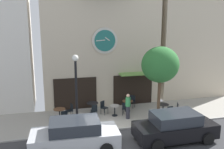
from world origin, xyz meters
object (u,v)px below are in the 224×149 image
cafe_chair_facing_wall (70,109)px  cafe_chair_near_lamp (94,110)px  street_lamp (76,93)px  street_tree (160,65)px  cafe_table_near_curb (60,112)px  parked_car_silver (75,135)px  pedestrian_green (128,106)px  cafe_chair_near_tree (132,101)px  cafe_table_center_right (115,109)px  cafe_chair_curbside (125,108)px  cafe_table_leftmost (128,103)px  cafe_table_center (93,105)px  cafe_table_center_left (163,107)px  cafe_chair_under_awning (176,108)px  cafe_chair_outer (169,111)px  cafe_chair_by_entrance (103,106)px  parked_car_black (175,127)px  cafe_chair_facing_street (64,116)px

cafe_chair_facing_wall → cafe_chair_near_lamp: bearing=-17.9°
street_lamp → street_tree: street_tree is taller
cafe_table_near_curb → parked_car_silver: parked_car_silver is taller
street_lamp → cafe_chair_near_lamp: bearing=51.1°
pedestrian_green → street_tree: bearing=-14.0°
cafe_chair_near_tree → cafe_chair_facing_wall: 4.66m
pedestrian_green → cafe_table_center_right: bearing=135.6°
cafe_chair_curbside → cafe_chair_near_lamp: 2.11m
cafe_chair_curbside → cafe_table_leftmost: bearing=61.2°
cafe_table_near_curb → cafe_table_center: cafe_table_near_curb is taller
cafe_table_center → cafe_chair_facing_wall: cafe_chair_facing_wall is taller
street_tree → pedestrian_green: bearing=166.0°
street_lamp → cafe_table_center_left: bearing=9.7°
cafe_table_center_left → cafe_chair_under_awning: size_ratio=0.87×
cafe_table_near_curb → cafe_chair_curbside: cafe_chair_curbside is taller
cafe_table_center_left → cafe_chair_under_awning: bearing=-34.5°
cafe_table_center → cafe_chair_outer: cafe_chair_outer is taller
cafe_table_near_curb → cafe_chair_curbside: size_ratio=0.85×
cafe_table_center_left → cafe_chair_outer: 0.86m
cafe_chair_under_awning → cafe_chair_outer: same height
cafe_table_center_right → cafe_chair_under_awning: cafe_chair_under_awning is taller
cafe_chair_under_awning → cafe_chair_near_lamp: same height
cafe_chair_near_lamp → pedestrian_green: (2.10, -0.70, 0.33)m
cafe_table_near_curb → cafe_table_center_left: size_ratio=0.97×
cafe_chair_by_entrance → cafe_table_leftmost: bearing=3.2°
cafe_table_center → parked_car_black: bearing=-54.9°
cafe_table_center → cafe_chair_facing_wall: (-1.55, -0.37, -0.02)m
cafe_table_near_curb → cafe_table_center_right: size_ratio=1.07×
pedestrian_green → parked_car_black: (1.49, -3.50, -0.10)m
cafe_table_leftmost → cafe_chair_near_lamp: 2.58m
cafe_chair_outer → cafe_chair_by_entrance: bearing=153.6°
cafe_table_center_left → cafe_chair_facing_street: size_ratio=0.87×
cafe_chair_facing_street → street_lamp: bearing=-54.0°
cafe_table_center → parked_car_black: 6.18m
cafe_table_leftmost → cafe_chair_curbside: cafe_chair_curbside is taller
cafe_chair_facing_street → cafe_chair_near_tree: size_ratio=1.00×
cafe_chair_under_awning → cafe_chair_near_tree: same height
street_tree → cafe_chair_curbside: bearing=151.1°
street_lamp → cafe_chair_curbside: 4.10m
cafe_table_near_curb → cafe_chair_under_awning: 7.70m
cafe_table_near_curb → parked_car_silver: bearing=-81.8°
cafe_table_leftmost → cafe_chair_near_tree: 0.86m
cafe_table_leftmost → cafe_chair_curbside: 0.83m
cafe_chair_near_lamp → cafe_chair_facing_wall: 1.59m
street_tree → cafe_chair_by_entrance: street_tree is taller
cafe_table_near_curb → cafe_chair_near_lamp: 2.24m
cafe_table_leftmost → cafe_table_center_left: bearing=-29.3°
cafe_table_center_right → cafe_chair_curbside: 0.72m
parked_car_silver → cafe_chair_outer: bearing=20.8°
cafe_table_center_left → cafe_chair_by_entrance: bearing=164.2°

